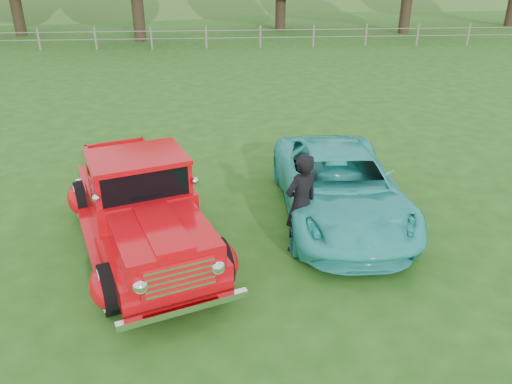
{
  "coord_description": "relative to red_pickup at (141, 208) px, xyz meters",
  "views": [
    {
      "loc": [
        0.46,
        -6.65,
        4.67
      ],
      "look_at": [
        1.09,
        1.2,
        0.93
      ],
      "focal_mm": 35.0,
      "sensor_mm": 36.0,
      "label": 1
    }
  ],
  "objects": [
    {
      "name": "teal_sedan",
      "position": [
        3.64,
        0.91,
        -0.13
      ],
      "size": [
        2.31,
        4.81,
        1.32
      ],
      "primitive_type": "imported",
      "rotation": [
        0.0,
        0.0,
        -0.02
      ],
      "color": "#2EBBB5",
      "rests_on": "ground"
    },
    {
      "name": "fence_line",
      "position": [
        0.88,
        20.99,
        -0.19
      ],
      "size": [
        48.0,
        0.12,
        1.2
      ],
      "color": "slate",
      "rests_on": "ground"
    },
    {
      "name": "man",
      "position": [
        2.7,
        -0.26,
        0.1
      ],
      "size": [
        0.78,
        0.69,
        1.79
      ],
      "primitive_type": "imported",
      "rotation": [
        0.0,
        0.0,
        3.66
      ],
      "color": "black",
      "rests_on": "ground"
    },
    {
      "name": "red_pickup",
      "position": [
        0.0,
        0.0,
        0.0
      ],
      "size": [
        3.38,
        5.28,
        1.78
      ],
      "rotation": [
        0.0,
        0.0,
        0.34
      ],
      "color": "black",
      "rests_on": "ground"
    },
    {
      "name": "distant_hills",
      "position": [
        -3.2,
        58.45,
        -5.34
      ],
      "size": [
        116.0,
        60.0,
        18.0
      ],
      "color": "#3A6324",
      "rests_on": "ground"
    },
    {
      "name": "ground",
      "position": [
        0.88,
        -1.01,
        -0.8
      ],
      "size": [
        140.0,
        140.0,
        0.0
      ],
      "primitive_type": "plane",
      "color": "#205115",
      "rests_on": "ground"
    }
  ]
}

